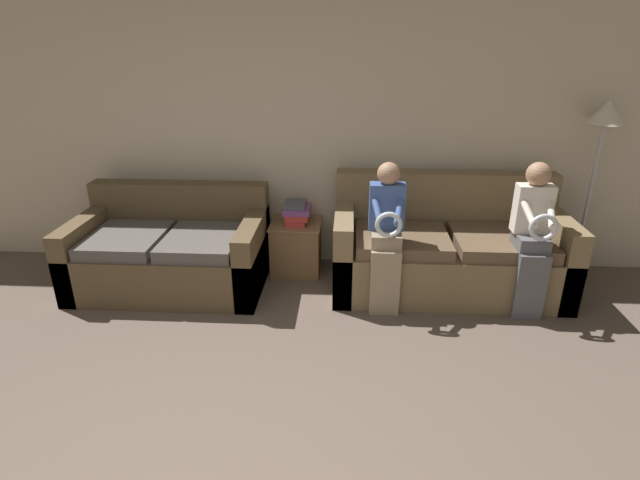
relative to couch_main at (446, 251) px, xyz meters
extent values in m
cube|color=beige|center=(-1.54, 0.52, 0.93)|extent=(7.98, 0.06, 2.55)
cube|color=brown|center=(0.00, -0.05, -0.12)|extent=(1.99, 0.94, 0.45)
cube|color=brown|center=(0.00, 0.32, 0.37)|extent=(1.99, 0.20, 0.53)
cube|color=brown|center=(-0.92, -0.05, 0.01)|extent=(0.16, 0.94, 0.71)
cube|color=brown|center=(0.92, -0.05, 0.01)|extent=(0.16, 0.94, 0.71)
cube|color=brown|center=(-0.42, -0.15, 0.16)|extent=(0.79, 0.70, 0.11)
cube|color=brown|center=(0.42, -0.15, 0.16)|extent=(0.79, 0.70, 0.11)
cube|color=brown|center=(-2.46, -0.14, -0.13)|extent=(1.66, 0.99, 0.42)
cube|color=brown|center=(-2.46, 0.25, 0.30)|extent=(1.66, 0.20, 0.43)
cube|color=brown|center=(-3.21, -0.14, -0.02)|extent=(0.16, 0.99, 0.64)
cube|color=brown|center=(-1.72, -0.14, -0.02)|extent=(0.16, 0.99, 0.64)
cube|color=#514C47|center=(-2.80, -0.24, 0.14)|extent=(0.63, 0.75, 0.11)
cube|color=#514C47|center=(-2.13, -0.24, 0.14)|extent=(0.63, 0.75, 0.11)
cube|color=gray|center=(-0.57, -0.52, -0.06)|extent=(0.24, 0.10, 0.56)
cube|color=gray|center=(-0.57, -0.38, 0.27)|extent=(0.24, 0.28, 0.11)
cube|color=#3D5693|center=(-0.57, -0.31, 0.51)|extent=(0.28, 0.14, 0.38)
sphere|color=#A37A5B|center=(-0.57, -0.31, 0.78)|extent=(0.18, 0.18, 0.18)
torus|color=silver|center=(-0.57, -0.58, 0.45)|extent=(0.21, 0.04, 0.21)
cylinder|color=#3D5693|center=(-0.66, -0.45, 0.54)|extent=(0.11, 0.31, 0.21)
cylinder|color=#3D5693|center=(-0.49, -0.45, 0.54)|extent=(0.11, 0.31, 0.21)
cube|color=#56565B|center=(0.57, -0.52, -0.06)|extent=(0.24, 0.10, 0.56)
cube|color=#56565B|center=(0.57, -0.38, 0.27)|extent=(0.24, 0.28, 0.11)
cube|color=silver|center=(0.57, -0.31, 0.52)|extent=(0.28, 0.14, 0.39)
sphere|color=#A37A5B|center=(0.57, -0.31, 0.79)|extent=(0.19, 0.19, 0.19)
torus|color=silver|center=(0.57, -0.58, 0.46)|extent=(0.22, 0.04, 0.22)
cylinder|color=silver|center=(0.48, -0.45, 0.55)|extent=(0.11, 0.31, 0.22)
cylinder|color=silver|center=(0.66, -0.45, 0.55)|extent=(0.11, 0.31, 0.22)
cube|color=brown|center=(-1.37, 0.24, -0.10)|extent=(0.45, 0.45, 0.49)
cube|color=brown|center=(-1.37, 0.24, 0.14)|extent=(0.47, 0.47, 0.02)
cube|color=#BC3833|center=(-1.37, 0.25, 0.17)|extent=(0.18, 0.30, 0.04)
cube|color=#BC3833|center=(-1.36, 0.25, 0.22)|extent=(0.21, 0.27, 0.06)
cube|color=#7A4284|center=(-1.36, 0.24, 0.28)|extent=(0.25, 0.28, 0.05)
cube|color=#4C4C56|center=(-1.38, 0.25, 0.33)|extent=(0.20, 0.26, 0.04)
cylinder|color=#2D2B28|center=(1.29, 0.31, -0.33)|extent=(0.26, 0.26, 0.02)
cylinder|color=#B7B7BC|center=(1.29, 0.31, 0.38)|extent=(0.03, 0.03, 1.40)
cone|color=beige|center=(1.29, 0.31, 1.18)|extent=(0.31, 0.31, 0.20)
camera|label=1|loc=(-0.88, -4.13, 1.79)|focal=28.00mm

